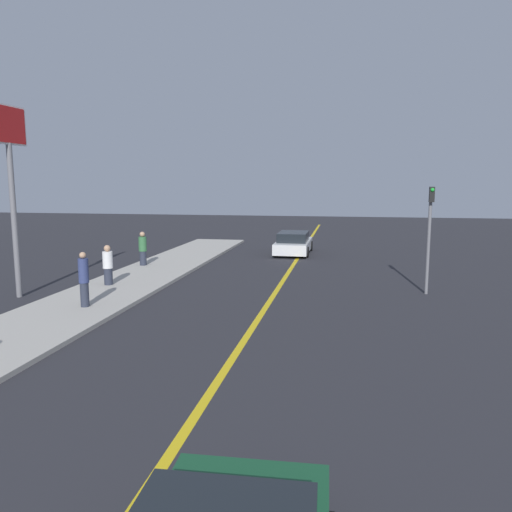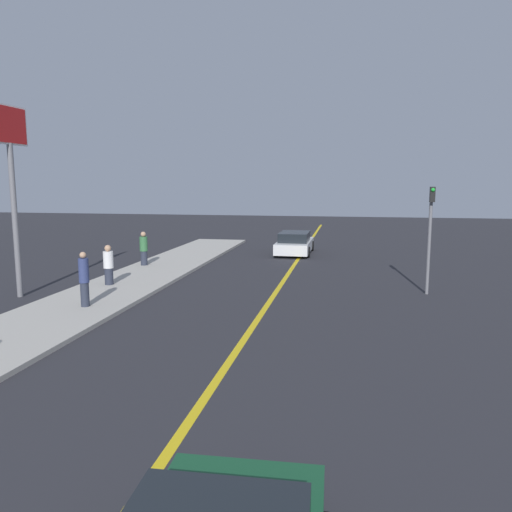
% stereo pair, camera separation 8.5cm
% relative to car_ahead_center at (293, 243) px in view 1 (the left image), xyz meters
% --- Properties ---
extents(road_center_line, '(0.20, 60.00, 0.01)m').
position_rel_car_ahead_center_xyz_m(road_center_line, '(0.41, -9.78, -0.61)').
color(road_center_line, gold).
rests_on(road_center_line, ground_plane).
extents(sidewalk_left, '(3.38, 32.97, 0.13)m').
position_rel_car_ahead_center_xyz_m(sidewalk_left, '(-5.70, -11.30, -0.55)').
color(sidewalk_left, '#ADA89E').
rests_on(sidewalk_left, ground_plane).
extents(car_ahead_center, '(2.00, 4.43, 1.28)m').
position_rel_car_ahead_center_xyz_m(car_ahead_center, '(0.00, 0.00, 0.00)').
color(car_ahead_center, silver).
rests_on(car_ahead_center, ground_plane).
extents(pedestrian_mid_group, '(0.32, 0.32, 1.80)m').
position_rel_car_ahead_center_xyz_m(pedestrian_mid_group, '(-5.33, -14.14, 0.43)').
color(pedestrian_mid_group, '#282D3D').
rests_on(pedestrian_mid_group, sidewalk_left).
extents(pedestrian_far_standing, '(0.39, 0.39, 1.58)m').
position_rel_car_ahead_center_xyz_m(pedestrian_far_standing, '(-6.20, -10.75, 0.30)').
color(pedestrian_far_standing, '#282D3D').
rests_on(pedestrian_far_standing, sidewalk_left).
extents(pedestrian_by_sign, '(0.38, 0.38, 1.64)m').
position_rel_car_ahead_center_xyz_m(pedestrian_by_sign, '(-6.71, -6.12, 0.33)').
color(pedestrian_by_sign, '#282D3D').
rests_on(pedestrian_by_sign, sidewalk_left).
extents(traffic_light, '(0.18, 0.40, 3.99)m').
position_rel_car_ahead_center_xyz_m(traffic_light, '(6.01, -9.65, 1.84)').
color(traffic_light, slate).
rests_on(traffic_light, ground_plane).
extents(roadside_sign, '(0.20, 1.92, 6.81)m').
position_rel_car_ahead_center_xyz_m(roadside_sign, '(-8.69, -12.78, 4.46)').
color(roadside_sign, slate).
rests_on(roadside_sign, ground_plane).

